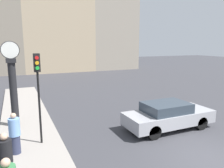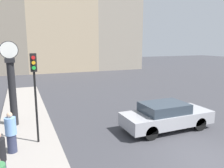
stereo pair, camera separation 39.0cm
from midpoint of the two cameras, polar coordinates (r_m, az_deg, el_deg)
name	(u,v)px [view 1 (the left image)]	position (r m, az deg, el deg)	size (l,w,h in m)	color
ground_plane	(209,158)	(9.69, 22.92, -17.47)	(120.00, 120.00, 0.00)	#38383D
sidewalk_corner	(26,119)	(14.03, -22.35, -8.40)	(2.66, 19.33, 0.12)	gray
building_row	(54,16)	(36.70, -15.25, 16.70)	(27.10, 5.00, 19.03)	gray
sedan_car	(168,115)	(11.82, 13.51, -7.95)	(4.74, 1.85, 1.42)	#9E9EA3
traffic_light_near	(38,80)	(9.67, -19.89, 0.92)	(0.26, 0.24, 3.90)	black
street_clock	(13,87)	(12.40, -25.25, -0.62)	(0.89, 0.47, 4.42)	black
pedestrian_black_jacket	(6,160)	(7.73, -27.35, -17.24)	(0.40, 0.40, 1.70)	#2D334C
pedestrian_blue_stripe	(15,134)	(9.61, -25.14, -11.71)	(0.42, 0.42, 1.66)	#2D334C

